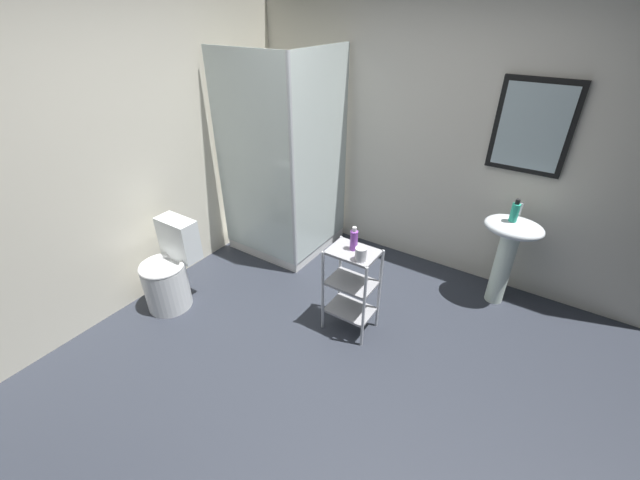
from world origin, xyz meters
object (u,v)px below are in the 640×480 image
(toilet, at_px, (169,273))
(conditioner_bottle_purple, at_px, (354,240))
(shower_stall, at_px, (288,209))
(hand_soap_bottle, at_px, (515,212))
(pedestal_sink, at_px, (509,245))
(storage_cart, at_px, (352,284))
(rinse_cup, at_px, (361,254))

(toilet, relative_size, conditioner_bottle_purple, 4.08)
(shower_stall, xyz_separation_m, hand_soap_bottle, (2.05, 0.28, 0.43))
(pedestal_sink, relative_size, hand_soap_bottle, 4.30)
(shower_stall, height_order, toilet, shower_stall)
(storage_cart, height_order, rinse_cup, rinse_cup)
(storage_cart, bearing_deg, shower_stall, 148.58)
(pedestal_sink, distance_m, toilet, 2.87)
(shower_stall, relative_size, rinse_cup, 19.59)
(toilet, distance_m, conditioner_bottle_purple, 1.64)
(toilet, distance_m, hand_soap_bottle, 2.88)
(hand_soap_bottle, bearing_deg, conditioner_bottle_purple, -133.05)
(storage_cart, height_order, conditioner_bottle_purple, conditioner_bottle_purple)
(shower_stall, distance_m, toilet, 1.33)
(rinse_cup, bearing_deg, toilet, -162.10)
(hand_soap_bottle, height_order, conditioner_bottle_purple, hand_soap_bottle)
(shower_stall, distance_m, pedestal_sink, 2.10)
(pedestal_sink, distance_m, hand_soap_bottle, 0.31)
(shower_stall, relative_size, pedestal_sink, 2.47)
(shower_stall, bearing_deg, rinse_cup, -31.95)
(storage_cart, distance_m, conditioner_bottle_purple, 0.39)
(toilet, distance_m, storage_cart, 1.57)
(hand_soap_bottle, relative_size, conditioner_bottle_purple, 1.01)
(conditioner_bottle_purple, bearing_deg, rinse_cup, -41.82)
(pedestal_sink, relative_size, toilet, 1.07)
(conditioner_bottle_purple, xyz_separation_m, rinse_cup, (0.11, -0.10, -0.03))
(hand_soap_bottle, height_order, rinse_cup, hand_soap_bottle)
(shower_stall, relative_size, hand_soap_bottle, 10.62)
(toilet, bearing_deg, pedestal_sink, 34.03)
(shower_stall, distance_m, storage_cart, 1.36)
(pedestal_sink, distance_m, storage_cart, 1.37)
(storage_cart, bearing_deg, hand_soap_bottle, 47.96)
(pedestal_sink, relative_size, storage_cart, 1.09)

